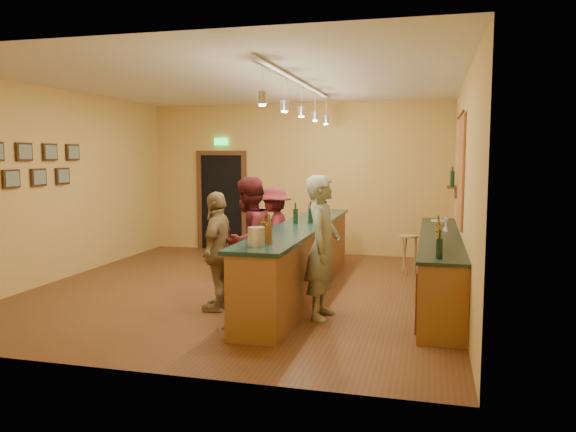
% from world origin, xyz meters
% --- Properties ---
extents(floor, '(7.00, 7.00, 0.00)m').
position_xyz_m(floor, '(0.00, 0.00, 0.00)').
color(floor, '#543718').
rests_on(floor, ground).
extents(ceiling, '(6.50, 7.00, 0.02)m').
position_xyz_m(ceiling, '(0.00, 0.00, 3.20)').
color(ceiling, silver).
rests_on(ceiling, wall_back).
extents(wall_back, '(6.50, 0.02, 3.20)m').
position_xyz_m(wall_back, '(0.00, 3.50, 1.60)').
color(wall_back, gold).
rests_on(wall_back, floor).
extents(wall_front, '(6.50, 0.02, 3.20)m').
position_xyz_m(wall_front, '(0.00, -3.50, 1.60)').
color(wall_front, gold).
rests_on(wall_front, floor).
extents(wall_left, '(0.02, 7.00, 3.20)m').
position_xyz_m(wall_left, '(-3.25, 0.00, 1.60)').
color(wall_left, gold).
rests_on(wall_left, floor).
extents(wall_right, '(0.02, 7.00, 3.20)m').
position_xyz_m(wall_right, '(3.25, 0.00, 1.60)').
color(wall_right, gold).
rests_on(wall_right, floor).
extents(doorway, '(1.15, 0.09, 2.48)m').
position_xyz_m(doorway, '(-1.70, 3.47, 1.13)').
color(doorway, black).
rests_on(doorway, wall_back).
extents(tapestry, '(0.03, 1.40, 1.60)m').
position_xyz_m(tapestry, '(3.23, 0.40, 1.85)').
color(tapestry, maroon).
rests_on(tapestry, wall_right).
extents(bottle_shelf, '(0.17, 0.55, 0.54)m').
position_xyz_m(bottle_shelf, '(3.17, 1.90, 1.67)').
color(bottle_shelf, '#472E15').
rests_on(bottle_shelf, wall_right).
extents(picture_grid, '(0.06, 2.20, 0.70)m').
position_xyz_m(picture_grid, '(-3.21, -0.75, 1.95)').
color(picture_grid, '#382111').
rests_on(picture_grid, wall_left).
extents(back_counter, '(0.60, 4.55, 1.27)m').
position_xyz_m(back_counter, '(2.97, 0.18, 0.49)').
color(back_counter, brown).
rests_on(back_counter, floor).
extents(tasting_bar, '(0.74, 5.10, 1.38)m').
position_xyz_m(tasting_bar, '(0.91, -0.00, 0.61)').
color(tasting_bar, brown).
rests_on(tasting_bar, floor).
extents(pendant_track, '(0.11, 4.60, 0.50)m').
position_xyz_m(pendant_track, '(0.91, -0.00, 2.98)').
color(pendant_track, silver).
rests_on(pendant_track, ceiling).
extents(bartender, '(0.47, 0.69, 1.85)m').
position_xyz_m(bartender, '(1.48, -1.23, 0.92)').
color(bartender, gray).
rests_on(bartender, floor).
extents(customer_a, '(0.92, 1.04, 1.80)m').
position_xyz_m(customer_a, '(0.36, -0.89, 0.90)').
color(customer_a, '#59191E').
rests_on(customer_a, floor).
extents(customer_b, '(0.44, 0.97, 1.62)m').
position_xyz_m(customer_b, '(0.04, -1.21, 0.81)').
color(customer_b, '#997A51').
rests_on(customer_b, floor).
extents(customer_c, '(0.64, 1.05, 1.57)m').
position_xyz_m(customer_c, '(0.24, 0.87, 0.79)').
color(customer_c, '#59191E').
rests_on(customer_c, floor).
extents(bar_stool, '(0.33, 0.33, 0.69)m').
position_xyz_m(bar_stool, '(2.45, 1.85, 0.54)').
color(bar_stool, '#AC864E').
rests_on(bar_stool, floor).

